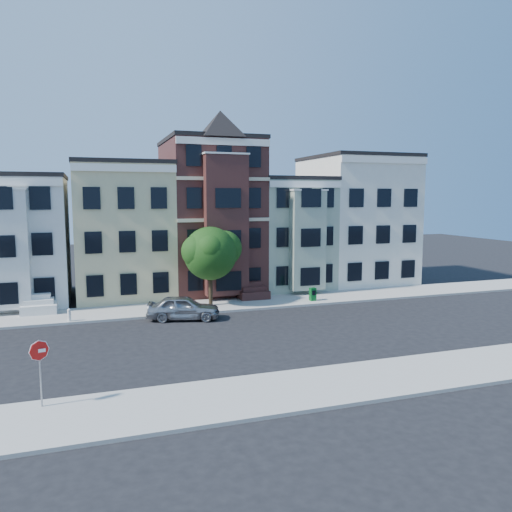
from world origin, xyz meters
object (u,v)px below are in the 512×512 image
object	(u,v)px
street_tree	(210,257)
fire_hydrant	(69,316)
parked_car	(183,308)
newspaper_box	(313,294)
stop_sign	(40,369)

from	to	relation	value
street_tree	fire_hydrant	world-z (taller)	street_tree
parked_car	fire_hydrant	world-z (taller)	parked_car
street_tree	parked_car	bearing A→B (deg)	-130.31
street_tree	parked_car	size ratio (longest dim) A/B	1.51
newspaper_box	fire_hydrant	xyz separation A→B (m)	(-16.66, -0.74, -0.16)
fire_hydrant	newspaper_box	bearing A→B (deg)	2.54
street_tree	fire_hydrant	size ratio (longest dim) A/B	11.01
parked_car	stop_sign	bearing A→B (deg)	163.58
newspaper_box	stop_sign	bearing A→B (deg)	-145.04
street_tree	parked_car	world-z (taller)	street_tree
newspaper_box	fire_hydrant	bearing A→B (deg)	179.02
newspaper_box	stop_sign	size ratio (longest dim) A/B	0.34
street_tree	parked_car	distance (m)	4.70
stop_sign	parked_car	bearing A→B (deg)	48.78
newspaper_box	fire_hydrant	size ratio (longest dim) A/B	1.52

